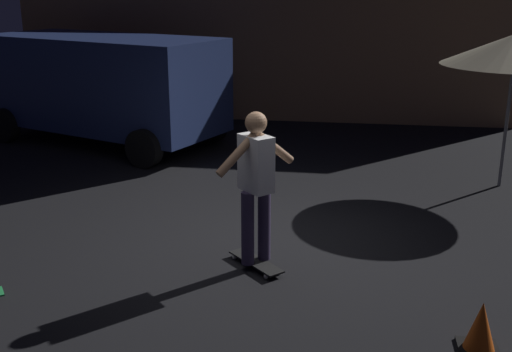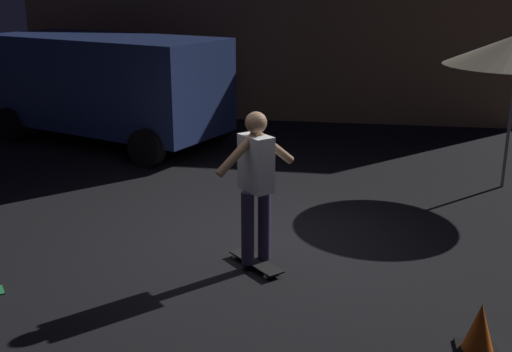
{
  "view_description": "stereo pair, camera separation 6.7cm",
  "coord_description": "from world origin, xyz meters",
  "px_view_note": "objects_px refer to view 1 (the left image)",
  "views": [
    {
      "loc": [
        0.99,
        -6.75,
        3.02
      ],
      "look_at": [
        0.03,
        -0.49,
        1.05
      ],
      "focal_mm": 44.19,
      "sensor_mm": 36.0,
      "label": 1
    },
    {
      "loc": [
        1.06,
        -6.74,
        3.02
      ],
      "look_at": [
        0.03,
        -0.49,
        1.05
      ],
      "focal_mm": 44.19,
      "sensor_mm": 36.0,
      "label": 2
    }
  ],
  "objects_px": {
    "skater": "(256,177)",
    "traffic_cone": "(481,329)",
    "skateboard_ridden": "(256,262)",
    "parked_van": "(104,83)"
  },
  "relations": [
    {
      "from": "parked_van",
      "to": "skateboard_ridden",
      "type": "xyz_separation_m",
      "value": [
        3.72,
        -5.11,
        -1.11
      ]
    },
    {
      "from": "skateboard_ridden",
      "to": "skater",
      "type": "height_order",
      "value": "skater"
    },
    {
      "from": "skateboard_ridden",
      "to": "skater",
      "type": "relative_size",
      "value": 0.42
    },
    {
      "from": "skater",
      "to": "traffic_cone",
      "type": "distance_m",
      "value": 2.65
    },
    {
      "from": "parked_van",
      "to": "skateboard_ridden",
      "type": "relative_size",
      "value": 7.14
    },
    {
      "from": "skateboard_ridden",
      "to": "parked_van",
      "type": "bearing_deg",
      "value": 126.05
    },
    {
      "from": "skater",
      "to": "traffic_cone",
      "type": "bearing_deg",
      "value": -32.32
    },
    {
      "from": "skateboard_ridden",
      "to": "skater",
      "type": "bearing_deg",
      "value": 0.0
    },
    {
      "from": "skateboard_ridden",
      "to": "traffic_cone",
      "type": "bearing_deg",
      "value": -32.32
    },
    {
      "from": "parked_van",
      "to": "skateboard_ridden",
      "type": "distance_m",
      "value": 6.42
    }
  ]
}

